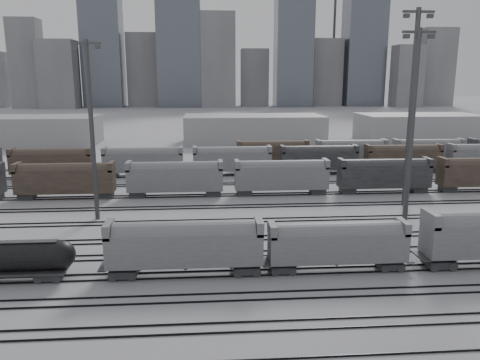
{
  "coord_description": "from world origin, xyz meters",
  "views": [
    {
      "loc": [
        -4.18,
        -40.95,
        18.36
      ],
      "look_at": [
        0.79,
        25.09,
        4.0
      ],
      "focal_mm": 35.0,
      "sensor_mm": 36.0,
      "label": 1
    }
  ],
  "objects": [
    {
      "name": "ground",
      "position": [
        0.0,
        0.0,
        0.0
      ],
      "size": [
        900.0,
        900.0,
        0.0
      ],
      "primitive_type": "plane",
      "color": "silver",
      "rests_on": "ground"
    },
    {
      "name": "tracks",
      "position": [
        0.0,
        17.5,
        0.08
      ],
      "size": [
        220.0,
        71.5,
        0.16
      ],
      "color": "black",
      "rests_on": "ground"
    },
    {
      "name": "hopper_car_a",
      "position": [
        -6.22,
        1.0,
        3.24
      ],
      "size": [
        14.66,
        2.91,
        5.24
      ],
      "color": "black",
      "rests_on": "ground"
    },
    {
      "name": "hopper_car_b",
      "position": [
        8.43,
        1.0,
        2.96
      ],
      "size": [
        13.42,
        2.67,
        4.8
      ],
      "color": "black",
      "rests_on": "ground"
    },
    {
      "name": "light_mast_b",
      "position": [
        -18.71,
        20.39,
        12.28
      ],
      "size": [
        3.7,
        0.59,
        23.15
      ],
      "color": "#3D3D40",
      "rests_on": "ground"
    },
    {
      "name": "light_mast_c",
      "position": [
        19.88,
        11.86,
        12.71
      ],
      "size": [
        3.83,
        0.61,
        23.96
      ],
      "color": "#3D3D40",
      "rests_on": "ground"
    },
    {
      "name": "light_mast_d",
      "position": [
        25.3,
        24.44,
        14.81
      ],
      "size": [
        4.47,
        0.71,
        27.93
      ],
      "color": "#3D3D40",
      "rests_on": "ground"
    },
    {
      "name": "bg_string_near",
      "position": [
        8.0,
        32.0,
        2.8
      ],
      "size": [
        151.0,
        3.0,
        5.6
      ],
      "color": "slate",
      "rests_on": "ground"
    },
    {
      "name": "bg_string_mid",
      "position": [
        18.0,
        48.0,
        2.8
      ],
      "size": [
        151.0,
        3.0,
        5.6
      ],
      "color": "black",
      "rests_on": "ground"
    },
    {
      "name": "bg_string_far",
      "position": [
        35.5,
        56.0,
        2.8
      ],
      "size": [
        66.0,
        3.0,
        5.6
      ],
      "color": "brown",
      "rests_on": "ground"
    },
    {
      "name": "warehouse_left",
      "position": [
        -60.0,
        95.0,
        4.0
      ],
      "size": [
        50.0,
        18.0,
        8.0
      ],
      "primitive_type": "cube",
      "color": "gray",
      "rests_on": "ground"
    },
    {
      "name": "warehouse_mid",
      "position": [
        10.0,
        95.0,
        4.0
      ],
      "size": [
        40.0,
        18.0,
        8.0
      ],
      "primitive_type": "cube",
      "color": "gray",
      "rests_on": "ground"
    },
    {
      "name": "warehouse_right",
      "position": [
        60.0,
        95.0,
        4.0
      ],
      "size": [
        35.0,
        18.0,
        8.0
      ],
      "primitive_type": "cube",
      "color": "gray",
      "rests_on": "ground"
    },
    {
      "name": "skyline",
      "position": [
        10.84,
        280.0,
        34.73
      ],
      "size": [
        316.0,
        22.4,
        95.0
      ],
      "color": "gray",
      "rests_on": "ground"
    },
    {
      "name": "crane_left",
      "position": [
        -28.74,
        305.0,
        57.39
      ],
      "size": [
        42.0,
        1.8,
        100.0
      ],
      "color": "#3D3D40",
      "rests_on": "ground"
    },
    {
      "name": "crane_right",
      "position": [
        91.26,
        305.0,
        57.39
      ],
      "size": [
        42.0,
        1.8,
        100.0
      ],
      "color": "#3D3D40",
      "rests_on": "ground"
    }
  ]
}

